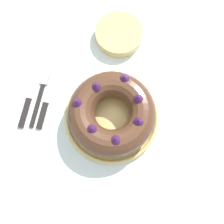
{
  "coord_description": "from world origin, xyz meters",
  "views": [
    {
      "loc": [
        0.02,
        -0.23,
        1.67
      ],
      "look_at": [
        -0.03,
        0.0,
        0.82
      ],
      "focal_mm": 50.0,
      "sensor_mm": 36.0,
      "label": 1
    }
  ],
  "objects_px": {
    "serving_dish": "(112,116)",
    "cake_knife": "(46,104)",
    "bundt_cake": "(112,112)",
    "side_bowl": "(119,34)",
    "fork": "(41,93)",
    "serving_knife": "(29,100)"
  },
  "relations": [
    {
      "from": "serving_dish",
      "to": "cake_knife",
      "type": "height_order",
      "value": "serving_dish"
    },
    {
      "from": "bundt_cake",
      "to": "cake_knife",
      "type": "relative_size",
      "value": 1.37
    },
    {
      "from": "serving_dish",
      "to": "side_bowl",
      "type": "relative_size",
      "value": 1.86
    },
    {
      "from": "serving_dish",
      "to": "bundt_cake",
      "type": "relative_size",
      "value": 1.12
    },
    {
      "from": "serving_knife",
      "to": "side_bowl",
      "type": "height_order",
      "value": "side_bowl"
    },
    {
      "from": "serving_dish",
      "to": "cake_knife",
      "type": "bearing_deg",
      "value": 179.89
    },
    {
      "from": "fork",
      "to": "serving_knife",
      "type": "bearing_deg",
      "value": -133.45
    },
    {
      "from": "bundt_cake",
      "to": "fork",
      "type": "distance_m",
      "value": 0.24
    },
    {
      "from": "serving_knife",
      "to": "side_bowl",
      "type": "relative_size",
      "value": 1.37
    },
    {
      "from": "bundt_cake",
      "to": "fork",
      "type": "height_order",
      "value": "bundt_cake"
    },
    {
      "from": "cake_knife",
      "to": "serving_dish",
      "type": "bearing_deg",
      "value": -2.59
    },
    {
      "from": "serving_dish",
      "to": "bundt_cake",
      "type": "height_order",
      "value": "bundt_cake"
    },
    {
      "from": "cake_knife",
      "to": "fork",
      "type": "bearing_deg",
      "value": 123.87
    },
    {
      "from": "serving_dish",
      "to": "serving_knife",
      "type": "relative_size",
      "value": 1.35
    },
    {
      "from": "serving_dish",
      "to": "bundt_cake",
      "type": "xyz_separation_m",
      "value": [
        -0.0,
        0.0,
        0.05
      ]
    },
    {
      "from": "bundt_cake",
      "to": "cake_knife",
      "type": "bearing_deg",
      "value": 179.89
    },
    {
      "from": "cake_knife",
      "to": "bundt_cake",
      "type": "bearing_deg",
      "value": -2.59
    },
    {
      "from": "bundt_cake",
      "to": "cake_knife",
      "type": "distance_m",
      "value": 0.21
    },
    {
      "from": "cake_knife",
      "to": "side_bowl",
      "type": "height_order",
      "value": "side_bowl"
    },
    {
      "from": "serving_dish",
      "to": "bundt_cake",
      "type": "bearing_deg",
      "value": 121.91
    },
    {
      "from": "side_bowl",
      "to": "serving_dish",
      "type": "bearing_deg",
      "value": -83.23
    },
    {
      "from": "fork",
      "to": "cake_knife",
      "type": "relative_size",
      "value": 1.06
    }
  ]
}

